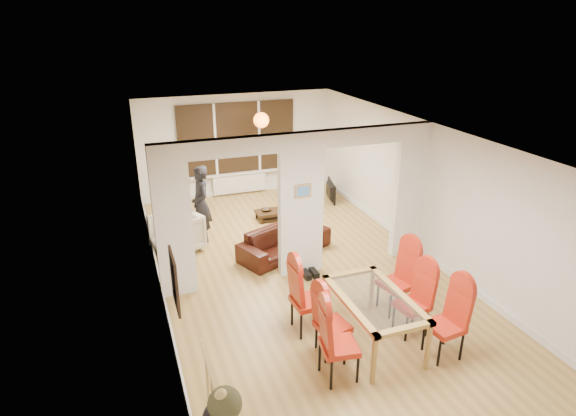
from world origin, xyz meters
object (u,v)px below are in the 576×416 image
dining_chair_lb (333,321)px  dining_chair_ra (445,321)px  dining_chair_rb (412,301)px  person (201,204)px  bowl (266,210)px  sofa (285,241)px  dining_table (373,320)px  bottle (284,204)px  coffee_table (276,215)px  dining_chair_la (339,341)px  dining_chair_lc (309,296)px  television (328,191)px  dining_chair_rc (396,279)px  armchair (177,233)px

dining_chair_lb → dining_chair_ra: (1.40, -0.56, 0.03)m
dining_chair_rb → person: (-2.29, 4.20, 0.27)m
person → bowl: size_ratio=7.10×
dining_chair_lb → sofa: 3.09m
dining_table → dining_chair_lb: (-0.64, -0.02, 0.14)m
dining_table → bowl: bearing=90.8°
dining_chair_lb → dining_chair_ra: size_ratio=0.94×
dining_table → bottle: dining_table is taller
dining_chair_rb → coffee_table: size_ratio=1.18×
dining_chair_la → person: 4.79m
dining_chair_la → dining_chair_lb: bearing=83.4°
sofa → person: 1.90m
dining_chair_lc → coffee_table: (0.89, 4.19, -0.47)m
bottle → bowl: bearing=176.7°
dining_table → television: size_ratio=1.86×
dining_chair_la → dining_chair_lb: dining_chair_la is taller
dining_chair_rc → person: (-2.36, 3.63, 0.24)m
dining_chair_lb → person: size_ratio=0.64×
dining_chair_rb → armchair: bearing=114.1°
sofa → bottle: bearing=47.8°
dining_table → sofa: (-0.25, 3.04, -0.10)m
dining_chair_rb → television: dining_chair_rb is taller
dining_chair_ra → coffee_table: 5.41m
armchair → television: size_ratio=0.99×
dining_chair_la → bowl: (0.70, 5.31, -0.33)m
dining_table → bowl: size_ratio=7.05×
dining_chair_lb → dining_chair_ra: bearing=-30.9°
sofa → coffee_table: sofa is taller
dining_chair_rb → dining_table: bearing=169.5°
sofa → coffee_table: (0.39, 1.74, -0.17)m
dining_chair_la → sofa: size_ratio=0.59×
dining_chair_rc → coffee_table: 4.25m
dining_chair_lb → dining_chair_rc: size_ratio=0.91×
dining_chair_rb → person: 4.79m
dining_chair_lb → dining_chair_rc: dining_chair_rc is taller
dining_chair_lb → dining_chair_rc: (1.36, 0.61, 0.05)m
dining_chair_ra → sofa: bearing=98.8°
dining_chair_la → television: 6.50m
dining_table → person: bearing=111.3°
dining_chair_rc → dining_chair_rb: bearing=-110.6°
dining_chair_rc → coffee_table: dining_chair_rc is taller
dining_chair_la → television: size_ratio=1.30×
dining_chair_lc → sofa: 2.52m
dining_chair_ra → sofa: 3.77m
dining_chair_la → bottle: 5.40m
bowl → armchair: bearing=-156.7°
armchair → bowl: (2.15, 0.93, -0.15)m
dining_chair_rc → television: bearing=64.7°
bowl → bottle: bearing=-3.3°
dining_chair_ra → dining_chair_lc: bearing=135.3°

